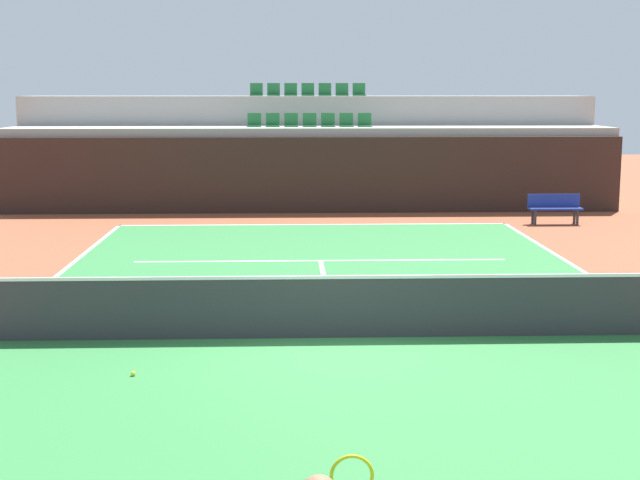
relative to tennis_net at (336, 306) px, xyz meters
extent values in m
plane|color=brown|center=(0.00, 0.00, -0.51)|extent=(80.00, 80.00, 0.00)
cube|color=#2D7238|center=(0.00, 0.00, -0.50)|extent=(11.00, 24.00, 0.01)
cube|color=white|center=(0.00, 11.95, -0.50)|extent=(11.00, 0.10, 0.00)
cube|color=white|center=(0.00, 6.40, -0.50)|extent=(8.26, 0.10, 0.00)
cube|color=white|center=(0.00, 3.20, -0.50)|extent=(0.10, 6.40, 0.00)
cube|color=black|center=(0.00, 14.64, 0.66)|extent=(19.32, 0.30, 2.34)
cube|color=#9E9E99|center=(0.00, 15.99, 0.79)|extent=(19.32, 2.40, 2.60)
cube|color=#9E9E99|center=(0.00, 18.39, 1.28)|extent=(19.32, 2.40, 3.57)
cube|color=#1E6633|center=(-1.78, 15.99, 2.11)|extent=(0.44, 0.44, 0.04)
cube|color=#1E6633|center=(-1.78, 16.19, 2.33)|extent=(0.44, 0.04, 0.40)
cube|color=#1E6633|center=(-1.19, 15.99, 2.11)|extent=(0.44, 0.44, 0.04)
cube|color=#1E6633|center=(-1.19, 16.19, 2.33)|extent=(0.44, 0.04, 0.40)
cube|color=#1E6633|center=(-0.59, 15.99, 2.11)|extent=(0.44, 0.44, 0.04)
cube|color=#1E6633|center=(-0.59, 16.19, 2.33)|extent=(0.44, 0.04, 0.40)
cube|color=#1E6633|center=(0.00, 15.99, 2.11)|extent=(0.44, 0.44, 0.04)
cube|color=#1E6633|center=(0.00, 16.19, 2.33)|extent=(0.44, 0.04, 0.40)
cube|color=#1E6633|center=(0.59, 15.99, 2.11)|extent=(0.44, 0.44, 0.04)
cube|color=#1E6633|center=(0.59, 16.19, 2.33)|extent=(0.44, 0.04, 0.40)
cube|color=#1E6633|center=(1.19, 15.99, 2.11)|extent=(0.44, 0.44, 0.04)
cube|color=#1E6633|center=(1.19, 16.19, 2.33)|extent=(0.44, 0.04, 0.40)
cube|color=#1E6633|center=(1.78, 15.99, 2.11)|extent=(0.44, 0.44, 0.04)
cube|color=#1E6633|center=(1.78, 16.19, 2.33)|extent=(0.44, 0.04, 0.40)
cube|color=#1E6633|center=(-1.78, 18.39, 3.08)|extent=(0.44, 0.44, 0.04)
cube|color=#1E6633|center=(-1.78, 18.59, 3.30)|extent=(0.44, 0.04, 0.40)
cube|color=#1E6633|center=(-1.19, 18.39, 3.08)|extent=(0.44, 0.44, 0.04)
cube|color=#1E6633|center=(-1.19, 18.59, 3.30)|extent=(0.44, 0.04, 0.40)
cube|color=#1E6633|center=(-0.59, 18.39, 3.08)|extent=(0.44, 0.44, 0.04)
cube|color=#1E6633|center=(-0.59, 18.59, 3.30)|extent=(0.44, 0.04, 0.40)
cube|color=#1E6633|center=(0.00, 18.39, 3.08)|extent=(0.44, 0.44, 0.04)
cube|color=#1E6633|center=(0.00, 18.59, 3.30)|extent=(0.44, 0.04, 0.40)
cube|color=#1E6633|center=(0.59, 18.39, 3.08)|extent=(0.44, 0.44, 0.04)
cube|color=#1E6633|center=(0.59, 18.59, 3.30)|extent=(0.44, 0.04, 0.40)
cube|color=#1E6633|center=(1.19, 18.39, 3.08)|extent=(0.44, 0.44, 0.04)
cube|color=#1E6633|center=(1.19, 18.59, 3.30)|extent=(0.44, 0.04, 0.40)
cube|color=#1E6633|center=(1.78, 18.39, 3.08)|extent=(0.44, 0.44, 0.04)
cube|color=#1E6633|center=(1.78, 18.59, 3.30)|extent=(0.44, 0.04, 0.40)
cube|color=#333338|center=(0.00, 0.00, -0.04)|extent=(10.90, 0.02, 0.92)
cube|color=white|center=(0.00, 0.00, 0.45)|extent=(10.90, 0.04, 0.05)
torus|color=#BFD819|center=(-0.33, -8.09, 0.83)|extent=(0.28, 0.02, 0.28)
cube|color=navy|center=(6.84, 11.81, -0.06)|extent=(1.50, 0.40, 0.05)
cube|color=navy|center=(6.84, 11.99, 0.16)|extent=(1.50, 0.04, 0.36)
cube|color=#2D2D33|center=(6.24, 11.67, -0.30)|extent=(0.06, 0.06, 0.42)
cube|color=#2D2D33|center=(7.44, 11.67, -0.30)|extent=(0.06, 0.06, 0.42)
cube|color=#2D2D33|center=(6.24, 11.95, -0.30)|extent=(0.06, 0.06, 0.42)
cube|color=#2D2D33|center=(7.44, 11.95, -0.30)|extent=(0.06, 0.06, 0.42)
sphere|color=#CCE033|center=(-2.79, -1.80, -0.47)|extent=(0.07, 0.07, 0.07)
camera|label=1|loc=(-0.73, -13.55, 3.24)|focal=51.30mm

